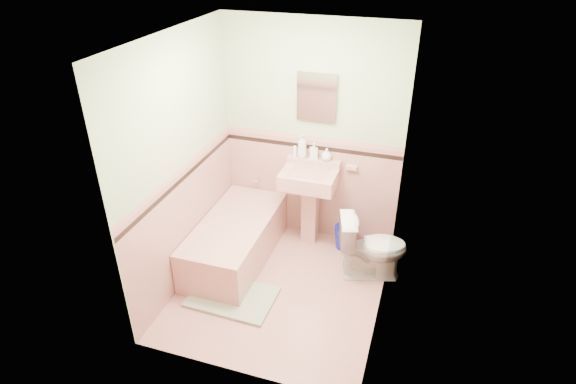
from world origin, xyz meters
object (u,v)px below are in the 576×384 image
(sink, at_px, (309,208))
(bucket, at_px, (345,237))
(shoe, at_px, (227,288))
(bathtub, at_px, (236,241))
(soap_bottle_left, at_px, (302,146))
(soap_bottle_right, at_px, (327,155))
(toilet, at_px, (372,247))
(soap_bottle_mid, at_px, (314,151))
(medicine_cabinet, at_px, (317,97))

(sink, bearing_deg, bucket, 5.08)
(sink, distance_m, shoe, 1.29)
(bathtub, height_order, soap_bottle_left, soap_bottle_left)
(soap_bottle_left, distance_m, soap_bottle_right, 0.29)
(soap_bottle_left, distance_m, toilet, 1.33)
(bathtub, height_order, bucket, bathtub)
(soap_bottle_mid, xyz_separation_m, bucket, (0.44, -0.14, -0.97))
(soap_bottle_mid, relative_size, soap_bottle_right, 1.32)
(soap_bottle_left, bearing_deg, toilet, -30.09)
(sink, distance_m, toilet, 0.87)
(bathtub, distance_m, soap_bottle_right, 1.38)
(bathtub, bearing_deg, shoe, -76.65)
(bathtub, relative_size, bucket, 5.78)
(bathtub, relative_size, soap_bottle_right, 10.57)
(soap_bottle_left, relative_size, soap_bottle_mid, 1.43)
(soap_bottle_left, relative_size, shoe, 1.80)
(sink, relative_size, soap_bottle_mid, 5.01)
(medicine_cabinet, bearing_deg, soap_bottle_mid, -104.56)
(bathtub, bearing_deg, medicine_cabinet, 47.42)
(soap_bottle_right, bearing_deg, shoe, -118.05)
(sink, bearing_deg, toilet, -24.41)
(bathtub, relative_size, shoe, 10.07)
(bathtub, height_order, toilet, toilet)
(bathtub, distance_m, soap_bottle_left, 1.28)
(toilet, bearing_deg, bathtub, 80.61)
(bathtub, distance_m, bucket, 1.25)
(toilet, bearing_deg, medicine_cabinet, 38.10)
(bathtub, distance_m, shoe, 0.61)
(toilet, relative_size, bucket, 2.73)
(shoe, bearing_deg, medicine_cabinet, 61.30)
(soap_bottle_left, height_order, soap_bottle_mid, soap_bottle_left)
(sink, relative_size, toilet, 1.32)
(toilet, relative_size, shoe, 4.76)
(shoe, bearing_deg, soap_bottle_left, 66.34)
(soap_bottle_mid, distance_m, bucket, 1.07)
(sink, height_order, medicine_cabinet, medicine_cabinet)
(medicine_cabinet, bearing_deg, bucket, -21.66)
(soap_bottle_right, bearing_deg, soap_bottle_left, 180.00)
(soap_bottle_left, relative_size, bucket, 1.03)
(medicine_cabinet, bearing_deg, soap_bottle_right, -12.25)
(soap_bottle_mid, height_order, toilet, soap_bottle_mid)
(medicine_cabinet, relative_size, soap_bottle_mid, 2.54)
(shoe, bearing_deg, sink, 57.54)
(soap_bottle_right, xyz_separation_m, bucket, (0.29, -0.14, -0.94))
(soap_bottle_mid, bearing_deg, toilet, -34.06)
(bucket, height_order, shoe, bucket)
(sink, distance_m, bucket, 0.55)
(toilet, bearing_deg, soap_bottle_left, 43.79)
(sink, distance_m, soap_bottle_mid, 0.65)
(soap_bottle_mid, height_order, bucket, soap_bottle_mid)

